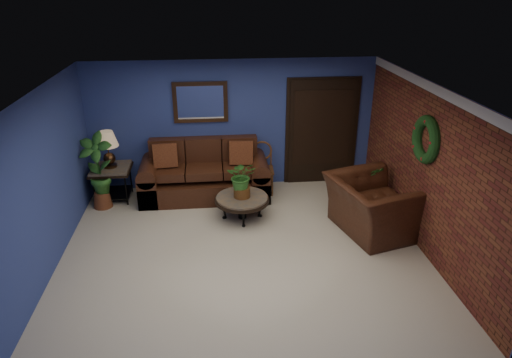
{
  "coord_description": "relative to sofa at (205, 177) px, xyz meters",
  "views": [
    {
      "loc": [
        -0.42,
        -5.96,
        3.88
      ],
      "look_at": [
        0.25,
        0.55,
        0.96
      ],
      "focal_mm": 32.0,
      "sensor_mm": 36.0,
      "label": 1
    }
  ],
  "objects": [
    {
      "name": "ceiling",
      "position": [
        0.58,
        -2.09,
        2.15
      ],
      "size": [
        5.5,
        5.0,
        0.02
      ],
      "primitive_type": "cube",
      "color": "silver",
      "rests_on": "wall_back"
    },
    {
      "name": "wall_left",
      "position": [
        -2.17,
        -2.09,
        0.9
      ],
      "size": [
        0.04,
        5.0,
        2.5
      ],
      "primitive_type": "cube",
      "color": "navy",
      "rests_on": "ground"
    },
    {
      "name": "table_lamp",
      "position": [
        -1.72,
        -0.04,
        0.73
      ],
      "size": [
        0.4,
        0.4,
        0.66
      ],
      "color": "#412816",
      "rests_on": "end_table"
    },
    {
      "name": "coffee_table",
      "position": [
        0.64,
        -1.03,
        -0.01
      ],
      "size": [
        0.94,
        0.94,
        0.4
      ],
      "rotation": [
        0.0,
        0.0,
        -0.09
      ],
      "color": "#4A4540",
      "rests_on": "ground"
    },
    {
      "name": "side_chair",
      "position": [
        1.11,
        0.03,
        0.2
      ],
      "size": [
        0.44,
        0.44,
        0.99
      ],
      "rotation": [
        0.0,
        0.0,
        -0.05
      ],
      "color": "brown",
      "rests_on": "ground"
    },
    {
      "name": "wreath",
      "position": [
        3.27,
        -2.04,
        1.35
      ],
      "size": [
        0.16,
        0.72,
        0.72
      ],
      "primitive_type": "torus",
      "rotation": [
        0.0,
        1.57,
        0.0
      ],
      "color": "black",
      "rests_on": "wall_right_brick"
    },
    {
      "name": "closet_door",
      "position": [
        2.33,
        0.38,
        0.7
      ],
      "size": [
        1.44,
        0.06,
        2.18
      ],
      "primitive_type": "cube",
      "color": "black",
      "rests_on": "wall_back"
    },
    {
      "name": "coffee_plant",
      "position": [
        0.64,
        -1.03,
        0.41
      ],
      "size": [
        0.51,
        0.46,
        0.66
      ],
      "color": "brown",
      "rests_on": "coffee_table"
    },
    {
      "name": "wall_mirror",
      "position": [
        -0.02,
        0.37,
        1.37
      ],
      "size": [
        1.02,
        0.06,
        0.77
      ],
      "primitive_type": "cube",
      "color": "#412816",
      "rests_on": "wall_back"
    },
    {
      "name": "sofa",
      "position": [
        0.0,
        0.0,
        0.0
      ],
      "size": [
        2.41,
        1.04,
        1.08
      ],
      "color": "#411F12",
      "rests_on": "ground"
    },
    {
      "name": "floor_plant",
      "position": [
        2.93,
        -1.02,
        0.11
      ],
      "size": [
        0.46,
        0.4,
        0.88
      ],
      "color": "brown",
      "rests_on": "ground"
    },
    {
      "name": "armchair",
      "position": [
        2.73,
        -1.69,
        0.1
      ],
      "size": [
        1.53,
        1.66,
        0.9
      ],
      "primitive_type": "imported",
      "rotation": [
        0.0,
        0.0,
        1.83
      ],
      "color": "#411F12",
      "rests_on": "ground"
    },
    {
      "name": "wall_right_brick",
      "position": [
        3.33,
        -2.09,
        0.9
      ],
      "size": [
        0.04,
        5.0,
        2.5
      ],
      "primitive_type": "cube",
      "color": "brown",
      "rests_on": "ground"
    },
    {
      "name": "wall_back",
      "position": [
        0.58,
        0.41,
        0.9
      ],
      "size": [
        5.5,
        0.04,
        2.5
      ],
      "primitive_type": "cube",
      "color": "navy",
      "rests_on": "ground"
    },
    {
      "name": "end_table",
      "position": [
        -1.72,
        -0.04,
        0.15
      ],
      "size": [
        0.72,
        0.72,
        0.65
      ],
      "color": "#4A4540",
      "rests_on": "ground"
    },
    {
      "name": "crown_molding",
      "position": [
        3.3,
        -2.09,
        2.08
      ],
      "size": [
        0.03,
        5.0,
        0.14
      ],
      "primitive_type": "cube",
      "color": "white",
      "rests_on": "wall_right_brick"
    },
    {
      "name": "tall_plant",
      "position": [
        -1.87,
        -0.35,
        0.4
      ],
      "size": [
        0.7,
        0.56,
        1.41
      ],
      "color": "brown",
      "rests_on": "ground"
    },
    {
      "name": "floor",
      "position": [
        0.58,
        -2.09,
        -0.35
      ],
      "size": [
        5.5,
        5.5,
        0.0
      ],
      "primitive_type": "plane",
      "color": "#BDB09C",
      "rests_on": "ground"
    }
  ]
}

